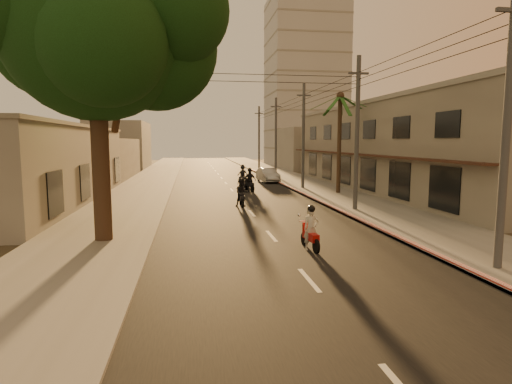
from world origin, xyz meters
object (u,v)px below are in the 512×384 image
scooter_mid_b (250,181)px  scooter_far_b (243,173)px  palm_tree (340,102)px  broadleaf_tree (106,30)px  scooter_red (311,230)px  scooter_mid_a (242,194)px  scooter_far_a (242,181)px  parked_car (268,175)px

scooter_mid_b → scooter_far_b: scooter_mid_b is taller
palm_tree → scooter_mid_b: 9.51m
broadleaf_tree → palm_tree: bearing=43.5°
broadleaf_tree → scooter_red: 11.18m
scooter_mid_a → scooter_far_a: (1.07, 8.53, -0.03)m
scooter_red → broadleaf_tree: bearing=155.3°
scooter_mid_b → scooter_far_b: bearing=72.6°
broadleaf_tree → scooter_far_b: (8.55, 25.97, -7.68)m
scooter_mid_b → parked_car: (2.95, 7.86, -0.18)m
scooter_mid_b → scooter_far_a: 0.84m
broadleaf_tree → parked_car: 27.81m
scooter_mid_a → parked_car: size_ratio=0.42×
scooter_far_b → parked_car: (2.36, -1.60, -0.09)m
scooter_mid_a → scooter_far_b: 17.48m
scooter_mid_b → scooter_far_a: size_ratio=1.10×
scooter_red → parked_car: (3.25, 27.02, -0.05)m
palm_tree → parked_car: palm_tree is taller
palm_tree → scooter_far_a: (-7.17, 3.30, -6.35)m
broadleaf_tree → scooter_red: (7.65, -2.65, -7.71)m
broadleaf_tree → scooter_mid_b: (7.96, 16.51, -7.58)m
scooter_red → scooter_far_a: bearing=85.1°
scooter_far_a → scooter_far_b: size_ratio=1.03×
palm_tree → scooter_mid_b: bearing=158.3°
scooter_mid_a → palm_tree: bearing=32.7°
palm_tree → broadleaf_tree: bearing=-136.5°
broadleaf_tree → palm_tree: size_ratio=1.48×
scooter_mid_a → scooter_far_b: size_ratio=1.07×
scooter_far_a → scooter_red: bearing=-80.4°
scooter_mid_a → parked_car: bearing=74.3°
palm_tree → scooter_mid_a: size_ratio=4.39×
broadleaf_tree → scooter_mid_b: size_ratio=6.13×
broadleaf_tree → scooter_far_b: size_ratio=6.95×
scooter_far_b → parked_car: 2.85m
scooter_far_b → palm_tree: bearing=-48.5°
scooter_red → scooter_mid_a: 11.36m
palm_tree → scooter_far_b: palm_tree is taller
parked_car → scooter_far_a: bearing=-120.4°
scooter_red → scooter_far_b: same height
broadleaf_tree → parked_car: (10.91, 24.37, -7.76)m
broadleaf_tree → scooter_far_a: bearing=66.6°
palm_tree → parked_car: size_ratio=1.84×
parked_car → scooter_far_b: bearing=141.1°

